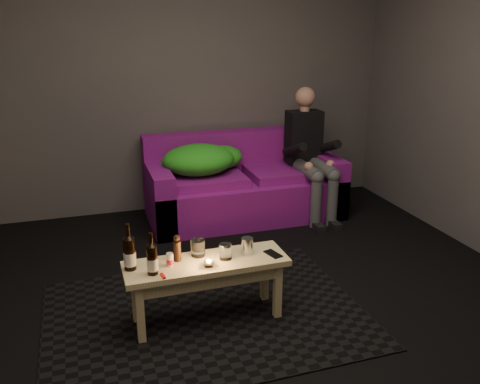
% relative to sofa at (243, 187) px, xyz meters
% --- Properties ---
extents(floor, '(4.50, 4.50, 0.00)m').
position_rel_sofa_xyz_m(floor, '(-0.42, -1.81, -0.28)').
color(floor, black).
rests_on(floor, ground).
extents(room, '(4.50, 4.50, 4.50)m').
position_rel_sofa_xyz_m(room, '(-0.42, -1.35, 1.36)').
color(room, silver).
rests_on(room, ground).
extents(rug, '(2.03, 1.48, 0.01)m').
position_rel_sofa_xyz_m(rug, '(-0.78, -1.65, -0.28)').
color(rug, black).
rests_on(rug, floor).
extents(sofa, '(1.82, 0.82, 0.78)m').
position_rel_sofa_xyz_m(sofa, '(0.00, 0.00, 0.00)').
color(sofa, '#7F107A').
rests_on(sofa, floor).
extents(green_blanket, '(0.80, 0.55, 0.27)m').
position_rel_sofa_xyz_m(green_blanket, '(-0.40, -0.01, 0.31)').
color(green_blanket, '#2F8D19').
rests_on(green_blanket, sofa).
extents(person, '(0.33, 0.75, 1.21)m').
position_rel_sofa_xyz_m(person, '(0.62, -0.15, 0.35)').
color(person, black).
rests_on(person, sofa).
extents(coffee_table, '(1.01, 0.33, 0.41)m').
position_rel_sofa_xyz_m(coffee_table, '(-0.78, -1.70, 0.05)').
color(coffee_table, tan).
rests_on(coffee_table, rug).
extents(beer_bottle_a, '(0.07, 0.07, 0.29)m').
position_rel_sofa_xyz_m(beer_bottle_a, '(-1.23, -1.67, 0.23)').
color(beer_bottle_a, black).
rests_on(beer_bottle_a, coffee_table).
extents(beer_bottle_b, '(0.06, 0.06, 0.26)m').
position_rel_sofa_xyz_m(beer_bottle_b, '(-1.12, -1.77, 0.22)').
color(beer_bottle_b, black).
rests_on(beer_bottle_b, coffee_table).
extents(salt_shaker, '(0.05, 0.05, 0.08)m').
position_rel_sofa_xyz_m(salt_shaker, '(-1.00, -1.70, 0.17)').
color(salt_shaker, silver).
rests_on(salt_shaker, coffee_table).
extents(pepper_mill, '(0.06, 0.06, 0.13)m').
position_rel_sofa_xyz_m(pepper_mill, '(-0.95, -1.64, 0.19)').
color(pepper_mill, black).
rests_on(pepper_mill, coffee_table).
extents(tumbler_back, '(0.10, 0.10, 0.10)m').
position_rel_sofa_xyz_m(tumbler_back, '(-0.81, -1.61, 0.18)').
color(tumbler_back, white).
rests_on(tumbler_back, coffee_table).
extents(tealight, '(0.06, 0.06, 0.04)m').
position_rel_sofa_xyz_m(tealight, '(-0.78, -1.77, 0.15)').
color(tealight, white).
rests_on(tealight, coffee_table).
extents(tumbler_front, '(0.08, 0.08, 0.10)m').
position_rel_sofa_xyz_m(tumbler_front, '(-0.66, -1.70, 0.18)').
color(tumbler_front, white).
rests_on(tumbler_front, coffee_table).
extents(steel_cup, '(0.09, 0.09, 0.10)m').
position_rel_sofa_xyz_m(steel_cup, '(-0.51, -1.67, 0.18)').
color(steel_cup, '#BABEC2').
rests_on(steel_cup, coffee_table).
extents(smartphone, '(0.10, 0.14, 0.01)m').
position_rel_sofa_xyz_m(smartphone, '(-0.36, -1.74, 0.13)').
color(smartphone, black).
rests_on(smartphone, coffee_table).
extents(red_lighter, '(0.03, 0.07, 0.01)m').
position_rel_sofa_xyz_m(red_lighter, '(-1.07, -1.82, 0.13)').
color(red_lighter, red).
rests_on(red_lighter, coffee_table).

